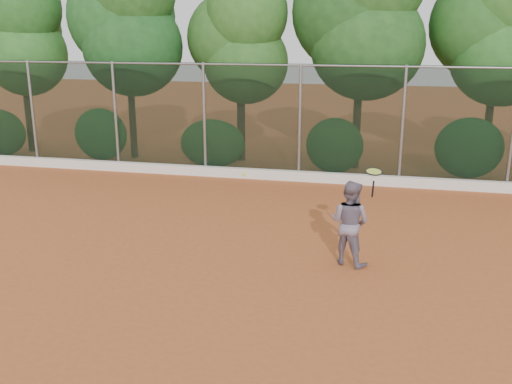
# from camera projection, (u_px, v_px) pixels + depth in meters

# --- Properties ---
(ground) EXTENTS (80.00, 80.00, 0.00)m
(ground) POSITION_uv_depth(u_px,v_px,m) (245.00, 268.00, 11.03)
(ground) COLOR #AB5528
(ground) RESTS_ON ground
(concrete_curb) EXTENTS (24.00, 0.20, 0.30)m
(concrete_curb) POSITION_uv_depth(u_px,v_px,m) (298.00, 176.00, 17.39)
(concrete_curb) COLOR silver
(concrete_curb) RESTS_ON ground
(tennis_player) EXTENTS (1.00, 0.91, 1.68)m
(tennis_player) POSITION_uv_depth(u_px,v_px,m) (350.00, 223.00, 11.03)
(tennis_player) COLOR slate
(tennis_player) RESTS_ON ground
(chainlink_fence) EXTENTS (24.09, 0.09, 3.50)m
(chainlink_fence) POSITION_uv_depth(u_px,v_px,m) (300.00, 119.00, 17.09)
(chainlink_fence) COLOR black
(chainlink_fence) RESTS_ON ground
(foliage_backdrop) EXTENTS (23.70, 3.63, 7.55)m
(foliage_backdrop) POSITION_uv_depth(u_px,v_px,m) (294.00, 31.00, 18.38)
(foliage_backdrop) COLOR #46331B
(foliage_backdrop) RESTS_ON ground
(tennis_racket) EXTENTS (0.38, 0.38, 0.56)m
(tennis_racket) POSITION_uv_depth(u_px,v_px,m) (374.00, 174.00, 10.47)
(tennis_racket) COLOR black
(tennis_racket) RESTS_ON ground
(tennis_ball_in_flight) EXTENTS (0.07, 0.07, 0.07)m
(tennis_ball_in_flight) POSITION_uv_depth(u_px,v_px,m) (244.00, 174.00, 11.17)
(tennis_ball_in_flight) COLOR #D4F938
(tennis_ball_in_flight) RESTS_ON ground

